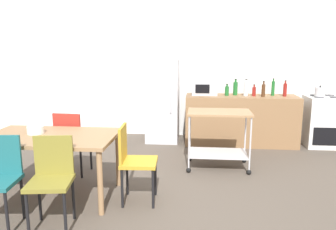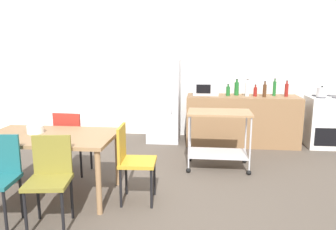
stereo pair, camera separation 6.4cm
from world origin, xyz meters
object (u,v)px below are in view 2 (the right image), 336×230
bottle_sesame_oil (228,91)px  bottle_olive_oil (237,88)px  chair_olive (50,175)px  bottle_vinegar (287,90)px  chair_mustard (132,158)px  bottle_sparkling_water (265,90)px  microwave (206,88)px  dining_table (50,141)px  kitchen_cart (219,130)px  stove_oven (324,122)px  chair_red (72,138)px  bottle_hot_sauce (247,89)px  refrigerator (164,101)px  kettle (322,92)px  fruit_bowl (35,129)px  bottle_wine (274,88)px  bottle_soy_sauce (255,91)px

bottle_sesame_oil → bottle_olive_oil: size_ratio=0.72×
chair_olive → bottle_vinegar: bearing=38.2°
chair_mustard → bottle_sparkling_water: bottle_sparkling_water is taller
microwave → dining_table: bearing=-125.4°
kitchen_cart → microwave: (-0.19, 1.38, 0.46)m
stove_oven → microwave: 2.20m
dining_table → bottle_olive_oil: bottle_olive_oil is taller
chair_olive → chair_red: (-0.32, 1.33, 0.00)m
bottle_sesame_oil → bottle_hot_sauce: bearing=-5.3°
chair_olive → refrigerator: 3.30m
microwave → kettle: 2.01m
chair_red → bottle_sparkling_water: (2.87, 1.68, 0.50)m
bottle_hot_sauce → refrigerator: bearing=175.3°
kettle → kitchen_cart: bearing=-145.8°
stove_oven → bottle_vinegar: 0.90m
stove_oven → fruit_bowl: size_ratio=4.75×
refrigerator → kettle: 2.80m
microwave → chair_olive: bearing=-115.6°
bottle_hot_sauce → bottle_sparkling_water: 0.30m
kettle → bottle_sesame_oil: bearing=176.9°
kitchen_cart → bottle_sesame_oil: (0.21, 1.32, 0.42)m
bottle_hot_sauce → bottle_vinegar: (0.69, 0.03, -0.01)m
chair_red → fruit_bowl: size_ratio=4.60×
bottle_sparkling_water → fruit_bowl: bearing=-142.8°
microwave → bottle_wine: bottle_wine is taller
bottle_hot_sauce → bottle_wine: 0.50m
dining_table → chair_mustard: size_ratio=1.69×
chair_olive → fruit_bowl: size_ratio=4.60×
dining_table → bottle_sparkling_water: 3.71m
chair_olive → kitchen_cart: 2.48m
bottle_wine → bottle_soy_sauce: bearing=-163.9°
chair_mustard → bottle_olive_oil: (1.39, 2.59, 0.51)m
stove_oven → bottle_sparkling_water: bearing=-173.8°
refrigerator → bottle_hot_sauce: bearing=-4.7°
kitchen_cart → bottle_sesame_oil: size_ratio=4.26×
dining_table → chair_mustard: chair_mustard is taller
fruit_bowl → chair_red: bearing=74.5°
kitchen_cart → chair_mustard: bearing=-130.4°
refrigerator → bottle_vinegar: size_ratio=5.43×
refrigerator → bottle_sparkling_water: bearing=-6.3°
bottle_wine → bottle_olive_oil: bearing=179.4°
chair_olive → bottle_olive_oil: bottle_olive_oil is taller
bottle_sesame_oil → kettle: bearing=-3.1°
dining_table → kettle: kettle is taller
chair_olive → bottle_sesame_oil: (1.92, 3.11, 0.47)m
kettle → refrigerator: bearing=176.3°
refrigerator → fruit_bowl: refrigerator is taller
bottle_sparkling_water → bottle_soy_sauce: bearing=154.1°
stove_oven → kettle: size_ratio=3.84×
chair_mustard → fruit_bowl: bearing=82.0°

